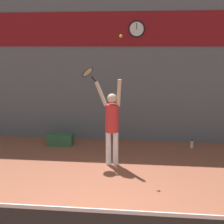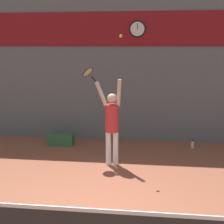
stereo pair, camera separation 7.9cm
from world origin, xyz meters
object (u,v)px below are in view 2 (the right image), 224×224
Objects in this scene: scoreboard_clock at (137,29)px; tennis_player at (112,122)px; water_bottle at (193,144)px; equipment_bag at (61,139)px; tennis_racket at (88,73)px; tennis_ball at (121,36)px.

scoreboard_clock is 3.10m from tennis_player.
water_bottle is (1.65, -0.55, -3.24)m from scoreboard_clock.
tennis_player reaches higher than equipment_bag.
scoreboard_clock reaches higher than water_bottle.
tennis_racket is 3.69m from water_bottle.
tennis_racket reaches higher than water_bottle.
water_bottle is 3.83m from equipment_bag.
tennis_player is 30.39× the size of tennis_ball.
scoreboard_clock is 3.91m from equipment_bag.
tennis_racket reaches higher than equipment_bag.
equipment_bag is at bearing 134.73° from tennis_racket.
tennis_racket is (-1.12, -1.75, -1.12)m from scoreboard_clock.
water_bottle is at bearing -18.36° from scoreboard_clock.
water_bottle is at bearing 39.57° from tennis_ball.
tennis_racket is 2.55m from equipment_bag.
water_bottle is at bearing 2.04° from equipment_bag.
scoreboard_clock is 2.36m from tennis_racket.
equipment_bag is at bearing 142.26° from tennis_ball.
equipment_bag is (-1.89, 1.46, -2.92)m from tennis_ball.
scoreboard_clock is 1.93× the size of water_bottle.
tennis_ball reaches higher than water_bottle.
tennis_player is (-0.50, -2.07, -2.25)m from scoreboard_clock.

